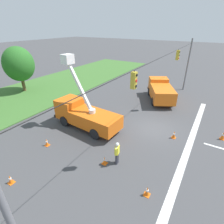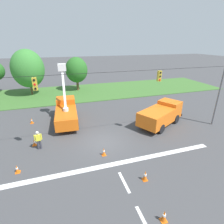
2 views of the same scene
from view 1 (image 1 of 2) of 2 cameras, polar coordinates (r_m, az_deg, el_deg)
The scene contains 14 objects.
ground_plane at distance 17.08m, azimuth 13.45°, elevation -5.33°, with size 200.00×200.00×0.00m, color #424244.
grass_verge at distance 27.52m, azimuth -24.58°, elevation 5.62°, with size 56.00×12.00×0.10m, color #3D6B2D.
lane_markings at distance 16.63m, azimuth 29.44°, elevation -9.40°, with size 17.60×15.25×0.01m.
signal_gantry at distance 15.32m, azimuth 15.16°, elevation 8.30°, with size 26.20×0.33×7.20m.
tree_east at distance 28.03m, azimuth -28.18°, elevation 13.59°, with size 4.10×4.10×6.29m.
utility_truck_bucket_lift at distance 16.57m, azimuth -9.01°, elevation -0.51°, with size 2.71×6.81×6.59m.
utility_truck_support_near at distance 23.28m, azimuth 15.57°, elevation 6.76°, with size 6.50×5.04×2.40m.
road_worker at distance 12.33m, azimuth 1.67°, elevation -12.88°, with size 0.64×0.30×1.77m.
traffic_cone_foreground_right at distance 17.73m, azimuth 32.52°, elevation -6.46°, with size 0.36×0.36×0.78m.
traffic_cone_mid_right at distance 16.09m, azimuth 19.59°, elevation -6.93°, with size 0.36×0.36×0.72m.
traffic_cone_lane_edge_a at distance 13.14m, azimuth -30.27°, elevation -18.45°, with size 0.36×0.36×0.63m.
traffic_cone_lane_edge_b at distance 15.28m, azimuth -20.55°, elevation -9.21°, with size 0.36×0.36×0.66m.
traffic_cone_far_left at distance 11.15m, azimuth 11.41°, elevation -24.00°, with size 0.36×0.36×0.66m.
traffic_cone_far_right at distance 12.74m, azimuth -2.45°, elevation -15.48°, with size 0.36×0.36×0.63m.
Camera 1 is at (-14.05, -3.97, 8.86)m, focal length 28.00 mm.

